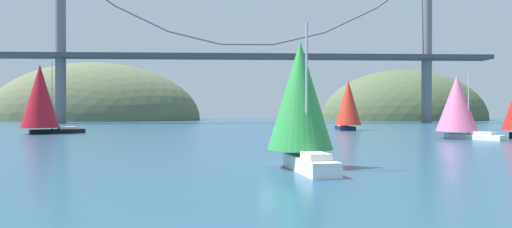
% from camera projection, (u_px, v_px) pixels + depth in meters
% --- Properties ---
extents(ground_plane, '(360.00, 360.00, 0.00)m').
position_uv_depth(ground_plane, '(279.00, 165.00, 28.07)').
color(ground_plane, navy).
extents(headland_left, '(76.96, 44.00, 42.45)m').
position_uv_depth(headland_left, '(95.00, 120.00, 160.61)').
color(headland_left, '#5B6647').
rests_on(headland_left, ground_plane).
extents(headland_right, '(62.17, 44.00, 37.96)m').
position_uv_depth(headland_right, '(403.00, 120.00, 165.49)').
color(headland_right, '#4C5B3D').
rests_on(headland_right, ground_plane).
extents(suspension_bridge, '(138.91, 6.00, 43.42)m').
position_uv_depth(suspension_bridge, '(247.00, 52.00, 122.84)').
color(suspension_bridge, slate).
rests_on(suspension_bridge, ground_plane).
extents(sailboat_crimson_sail, '(9.65, 8.00, 10.83)m').
position_uv_depth(sailboat_crimson_sail, '(41.00, 97.00, 65.81)').
color(sailboat_crimson_sail, black).
rests_on(sailboat_crimson_sail, ground_plane).
extents(sailboat_pink_spinnaker, '(7.21, 8.48, 8.26)m').
position_uv_depth(sailboat_pink_spinnaker, '(458.00, 105.00, 54.49)').
color(sailboat_pink_spinnaker, white).
rests_on(sailboat_pink_spinnaker, ground_plane).
extents(sailboat_green_sail, '(4.54, 7.13, 8.63)m').
position_uv_depth(sailboat_green_sail, '(301.00, 100.00, 26.45)').
color(sailboat_green_sail, white).
rests_on(sailboat_green_sail, ground_plane).
extents(sailboat_scarlet_sail, '(4.60, 8.46, 9.70)m').
position_uv_depth(sailboat_scarlet_sail, '(348.00, 104.00, 77.97)').
color(sailboat_scarlet_sail, '#191E4C').
rests_on(sailboat_scarlet_sail, ground_plane).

